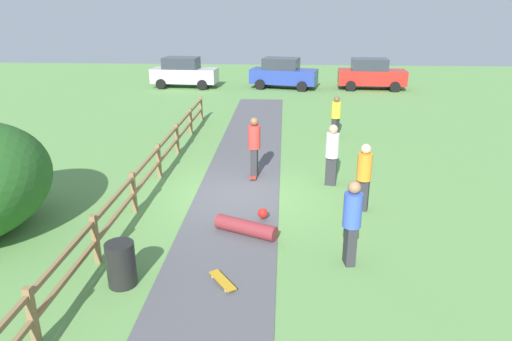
% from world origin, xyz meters
% --- Properties ---
extents(ground_plane, '(60.00, 60.00, 0.00)m').
position_xyz_m(ground_plane, '(0.00, 0.00, 0.00)').
color(ground_plane, '#60934C').
extents(asphalt_path, '(2.40, 28.00, 0.02)m').
position_xyz_m(asphalt_path, '(0.00, 0.00, 0.01)').
color(asphalt_path, '#515156').
rests_on(asphalt_path, ground_plane).
extents(wooden_fence, '(0.12, 18.12, 1.10)m').
position_xyz_m(wooden_fence, '(-2.60, 0.00, 0.67)').
color(wooden_fence, olive).
rests_on(wooden_fence, ground_plane).
extents(trash_bin, '(0.56, 0.56, 0.90)m').
position_xyz_m(trash_bin, '(-1.80, -4.63, 0.45)').
color(trash_bin, black).
rests_on(trash_bin, ground_plane).
extents(skater_riding, '(0.41, 0.81, 1.92)m').
position_xyz_m(skater_riding, '(0.39, 1.44, 1.10)').
color(skater_riding, '#B23326').
rests_on(skater_riding, asphalt_path).
extents(skater_fallen, '(1.55, 1.42, 0.36)m').
position_xyz_m(skater_fallen, '(0.47, -2.37, 0.20)').
color(skater_fallen, maroon).
rests_on(skater_fallen, asphalt_path).
extents(skateboard_loose, '(0.62, 0.77, 0.08)m').
position_xyz_m(skateboard_loose, '(0.15, -4.53, 0.09)').
color(skateboard_loose, '#BF8C19').
rests_on(skateboard_loose, asphalt_path).
extents(bystander_blue, '(0.43, 0.43, 1.88)m').
position_xyz_m(bystander_blue, '(2.72, -3.59, 1.04)').
color(bystander_blue, '#2D2D33').
rests_on(bystander_blue, ground_plane).
extents(bystander_white, '(0.45, 0.45, 1.88)m').
position_xyz_m(bystander_white, '(2.74, 0.95, 1.05)').
color(bystander_white, '#2D2D33').
rests_on(bystander_white, ground_plane).
extents(bystander_orange, '(0.49, 0.49, 1.84)m').
position_xyz_m(bystander_orange, '(3.40, -0.83, 1.02)').
color(bystander_orange, '#2D2D33').
rests_on(bystander_orange, ground_plane).
extents(bystander_yellow, '(0.53, 0.53, 1.68)m').
position_xyz_m(bystander_yellow, '(3.41, 6.41, 0.92)').
color(bystander_yellow, '#2D2D33').
rests_on(bystander_yellow, ground_plane).
extents(parked_car_blue, '(4.47, 2.67, 1.92)m').
position_xyz_m(parked_car_blue, '(1.20, 17.87, 0.96)').
color(parked_car_blue, '#283D99').
rests_on(parked_car_blue, ground_plane).
extents(parked_car_red, '(4.28, 2.17, 1.92)m').
position_xyz_m(parked_car_red, '(6.78, 17.86, 0.96)').
color(parked_car_red, red).
rests_on(parked_car_red, ground_plane).
extents(parked_car_silver, '(4.30, 2.22, 1.92)m').
position_xyz_m(parked_car_silver, '(-5.25, 17.86, 0.96)').
color(parked_car_silver, '#B7B7BC').
rests_on(parked_car_silver, ground_plane).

